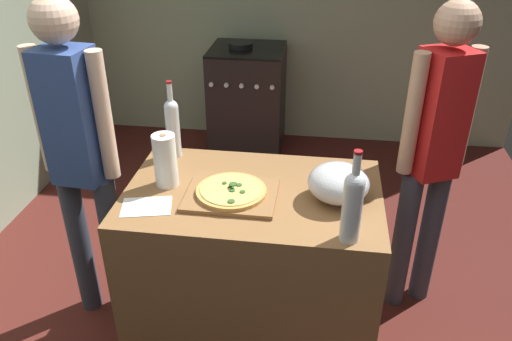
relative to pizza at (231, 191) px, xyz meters
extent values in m
cube|color=#511E19|center=(-0.01, 1.03, -0.94)|extent=(4.14, 3.70, 0.02)
cube|color=olive|center=(0.09, 0.06, -0.48)|extent=(1.16, 0.74, 0.90)
cube|color=olive|center=(0.00, 0.00, -0.02)|extent=(0.40, 0.32, 0.02)
cylinder|color=tan|center=(0.00, 0.00, 0.00)|extent=(0.31, 0.31, 0.02)
cylinder|color=#EAC660|center=(0.00, 0.00, 0.01)|extent=(0.27, 0.27, 0.00)
cylinder|color=#335926|center=(0.05, -0.02, 0.01)|extent=(0.02, 0.02, 0.01)
cylinder|color=#335926|center=(-0.01, 0.01, 0.01)|extent=(0.02, 0.02, 0.01)
cylinder|color=#335926|center=(0.03, 0.03, 0.01)|extent=(0.02, 0.02, 0.01)
cylinder|color=#335926|center=(0.00, 0.04, 0.01)|extent=(0.04, 0.04, 0.01)
cylinder|color=#335926|center=(0.02, -0.10, 0.01)|extent=(0.03, 0.03, 0.01)
cylinder|color=#335926|center=(0.00, 0.00, 0.01)|extent=(0.03, 0.03, 0.01)
cylinder|color=#335926|center=(-0.04, 0.04, 0.01)|extent=(0.02, 0.02, 0.01)
cylinder|color=#335926|center=(0.01, -0.02, 0.01)|extent=(0.03, 0.03, 0.01)
cylinder|color=#B2B2B7|center=(0.46, 0.05, -0.03)|extent=(0.11, 0.11, 0.01)
ellipsoid|color=silver|center=(0.46, 0.05, 0.05)|extent=(0.27, 0.27, 0.16)
cylinder|color=white|center=(-0.31, 0.06, 0.09)|extent=(0.10, 0.10, 0.25)
cylinder|color=#997551|center=(-0.31, 0.06, 0.10)|extent=(0.03, 0.03, 0.25)
cylinder|color=silver|center=(0.51, -0.24, 0.10)|extent=(0.08, 0.08, 0.25)
sphere|color=silver|center=(0.51, -0.24, 0.22)|extent=(0.08, 0.08, 0.08)
cylinder|color=silver|center=(0.51, -0.24, 0.29)|extent=(0.03, 0.03, 0.10)
cylinder|color=maroon|center=(0.51, -0.24, 0.35)|extent=(0.03, 0.03, 0.01)
cylinder|color=silver|center=(-0.36, 0.35, 0.10)|extent=(0.07, 0.07, 0.26)
sphere|color=silver|center=(-0.36, 0.35, 0.23)|extent=(0.07, 0.07, 0.07)
cylinder|color=silver|center=(-0.36, 0.35, 0.30)|extent=(0.03, 0.03, 0.10)
cylinder|color=maroon|center=(-0.36, 0.35, 0.36)|extent=(0.03, 0.03, 0.01)
cube|color=white|center=(-0.35, -0.13, -0.03)|extent=(0.24, 0.19, 0.00)
cube|color=black|center=(-0.28, 2.23, -0.47)|extent=(0.62, 0.58, 0.91)
cube|color=black|center=(-0.28, 2.23, 0.00)|extent=(0.62, 0.58, 0.02)
cylinder|color=silver|center=(-0.52, 1.93, -0.21)|extent=(0.04, 0.02, 0.04)
cylinder|color=silver|center=(-0.40, 1.93, -0.21)|extent=(0.04, 0.02, 0.04)
cylinder|color=silver|center=(-0.28, 1.93, -0.21)|extent=(0.04, 0.02, 0.04)
cylinder|color=silver|center=(-0.15, 1.93, -0.21)|extent=(0.04, 0.02, 0.04)
cylinder|color=silver|center=(-0.03, 1.93, -0.21)|extent=(0.04, 0.02, 0.04)
cylinder|color=black|center=(-0.33, 2.25, 0.03)|extent=(0.20, 0.20, 0.04)
cylinder|color=#383D4C|center=(-0.86, 0.15, -0.50)|extent=(0.11, 0.11, 0.85)
cylinder|color=#383D4C|center=(-0.66, 0.13, -0.50)|extent=(0.11, 0.11, 0.85)
cube|color=#334C8C|center=(-0.76, 0.14, 0.25)|extent=(0.25, 0.22, 0.64)
cylinder|color=beige|center=(-0.92, 0.16, 0.26)|extent=(0.08, 0.08, 0.61)
cylinder|color=beige|center=(-0.60, 0.13, 0.26)|extent=(0.08, 0.08, 0.61)
sphere|color=beige|center=(-0.76, 0.14, 0.69)|extent=(0.21, 0.21, 0.21)
cylinder|color=#383D4C|center=(1.00, 0.50, -0.51)|extent=(0.11, 0.11, 0.84)
cylinder|color=#383D4C|center=(0.85, 0.43, -0.51)|extent=(0.11, 0.11, 0.84)
cube|color=red|center=(0.93, 0.46, 0.22)|extent=(0.28, 0.27, 0.63)
cylinder|color=tan|center=(1.06, 0.53, 0.24)|extent=(0.08, 0.08, 0.60)
cylinder|color=tan|center=(0.79, 0.40, 0.24)|extent=(0.08, 0.08, 0.60)
sphere|color=tan|center=(0.93, 0.46, 0.65)|extent=(0.20, 0.20, 0.20)
camera|label=1|loc=(0.37, -1.86, 1.16)|focal=35.52mm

